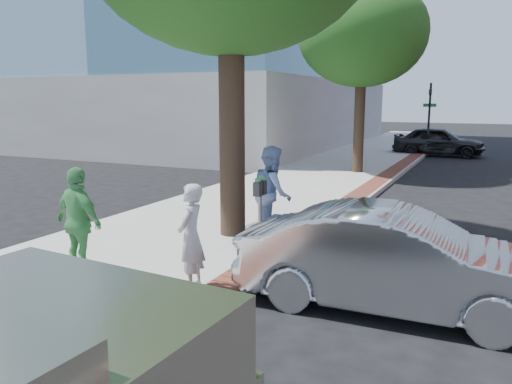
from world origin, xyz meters
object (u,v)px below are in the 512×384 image
Objects in this scene: parking_meter at (260,201)px; person_officer at (273,193)px; person_green at (79,222)px; sedan_silver at (395,261)px; person_gray at (191,237)px; bg_car at (438,141)px.

person_officer is at bearing 104.03° from parking_meter.
person_green is 0.40× the size of sedan_silver.
person_gray is 0.35× the size of bg_car.
person_gray is 21.69m from bg_car.
person_green is at bearing 101.35° from sedan_silver.
person_green reaches higher than person_gray.
person_gray is 0.36× the size of sedan_silver.
sedan_silver is at bearing -156.64° from person_green.
person_officer is at bearing 51.11° from sedan_silver.
bg_car is (0.97, 19.97, -0.44)m from parking_meter.
person_green is (-1.92, -0.24, 0.08)m from person_gray.
person_green is 4.84m from sedan_silver.
person_green is at bearing -93.81° from person_gray.
person_gray is 0.84× the size of person_officer.
person_officer is 0.43× the size of sedan_silver.
person_gray reaches higher than bg_car.
parking_meter is 1.73m from person_gray.
sedan_silver is at bearing -155.96° from person_officer.
parking_meter reaches higher than bg_car.
parking_meter is at bearing 157.70° from person_gray.
person_officer is (0.02, 2.94, 0.15)m from person_gray.
parking_meter is at bearing 69.88° from sedan_silver.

